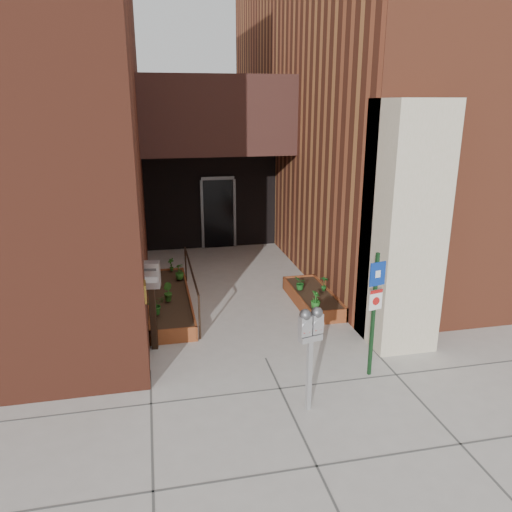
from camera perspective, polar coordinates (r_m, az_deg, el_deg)
ground at (r=9.00m, az=1.09°, el=-11.61°), size 80.00×80.00×0.00m
architecture at (r=14.67m, az=-6.05°, el=19.62°), size 20.00×14.60×10.00m
planter_left at (r=11.19m, az=-9.89°, el=-5.13°), size 0.90×3.60×0.30m
planter_right at (r=11.26m, az=6.50°, el=-4.84°), size 0.80×2.20×0.30m
handrail at (r=10.95m, az=-7.43°, el=-2.08°), size 0.04×3.34×0.90m
parking_meter at (r=7.13m, az=6.25°, el=-8.63°), size 0.37×0.21×1.61m
sign_post at (r=8.16m, az=13.43°, el=-5.14°), size 0.28×0.10×2.11m
payment_dropbox at (r=9.03m, az=-11.89°, el=-3.51°), size 0.36×0.29×1.66m
shrub_left_a at (r=10.11m, az=-11.43°, el=-5.49°), size 0.47×0.47×0.39m
shrub_left_b at (r=10.72m, az=-10.08°, el=-4.07°), size 0.29×0.29×0.39m
shrub_left_c at (r=11.96m, az=-8.75°, el=-1.77°), size 0.29×0.29×0.38m
shrub_left_d at (r=12.59m, az=-9.67°, el=-0.97°), size 0.24×0.24×0.33m
shrub_right_a at (r=10.27m, az=6.82°, el=-4.98°), size 0.28×0.28×0.37m
shrub_right_b at (r=11.21m, az=7.80°, el=-3.13°), size 0.26×0.26×0.35m
shrub_right_c at (r=11.22m, az=5.08°, el=-3.14°), size 0.35×0.35×0.30m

